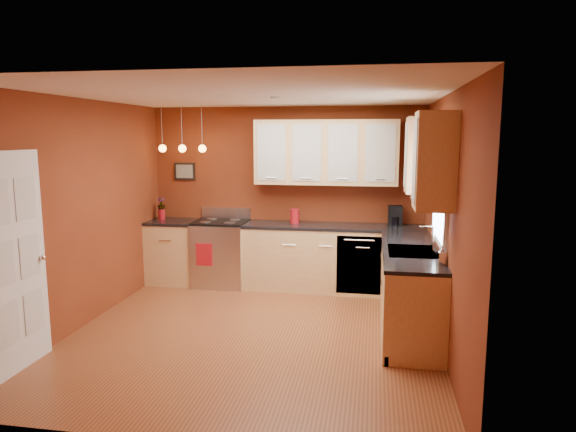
% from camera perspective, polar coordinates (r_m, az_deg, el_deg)
% --- Properties ---
extents(floor, '(4.20, 4.20, 0.00)m').
position_cam_1_polar(floor, '(5.87, -3.81, -12.90)').
color(floor, '#96532B').
rests_on(floor, ground).
extents(ceiling, '(4.00, 4.20, 0.02)m').
position_cam_1_polar(ceiling, '(5.47, -4.09, 13.28)').
color(ceiling, white).
rests_on(ceiling, wall_back).
extents(wall_back, '(4.00, 0.02, 2.60)m').
position_cam_1_polar(wall_back, '(7.56, -0.22, 2.22)').
color(wall_back, maroon).
rests_on(wall_back, floor).
extents(wall_front, '(4.00, 0.02, 2.60)m').
position_cam_1_polar(wall_front, '(3.56, -11.92, -5.60)').
color(wall_front, maroon).
rests_on(wall_front, floor).
extents(wall_left, '(0.02, 4.20, 2.60)m').
position_cam_1_polar(wall_left, '(6.30, -21.93, 0.22)').
color(wall_left, maroon).
rests_on(wall_left, floor).
extents(wall_right, '(0.02, 4.20, 2.60)m').
position_cam_1_polar(wall_right, '(5.42, 17.08, -0.83)').
color(wall_right, maroon).
rests_on(wall_right, floor).
extents(base_cabinets_back_left, '(0.70, 0.60, 0.90)m').
position_cam_1_polar(base_cabinets_back_left, '(7.88, -12.54, -4.01)').
color(base_cabinets_back_left, '#E6C17B').
rests_on(base_cabinets_back_left, floor).
extents(base_cabinets_back_right, '(2.54, 0.60, 0.90)m').
position_cam_1_polar(base_cabinets_back_right, '(7.33, 5.03, -4.79)').
color(base_cabinets_back_right, '#E6C17B').
rests_on(base_cabinets_back_right, floor).
extents(base_cabinets_right, '(0.60, 2.10, 0.90)m').
position_cam_1_polar(base_cabinets_right, '(6.02, 13.30, -8.05)').
color(base_cabinets_right, '#E6C17B').
rests_on(base_cabinets_right, floor).
extents(counter_back_left, '(0.70, 0.62, 0.04)m').
position_cam_1_polar(counter_back_left, '(7.79, -12.66, -0.63)').
color(counter_back_left, black).
rests_on(counter_back_left, base_cabinets_back_left).
extents(counter_back_right, '(2.54, 0.62, 0.04)m').
position_cam_1_polar(counter_back_right, '(7.23, 5.08, -1.17)').
color(counter_back_right, black).
rests_on(counter_back_right, base_cabinets_back_right).
extents(counter_right, '(0.62, 2.10, 0.04)m').
position_cam_1_polar(counter_right, '(5.90, 13.46, -3.67)').
color(counter_right, black).
rests_on(counter_right, base_cabinets_right).
extents(gas_range, '(0.76, 0.64, 1.11)m').
position_cam_1_polar(gas_range, '(7.63, -7.45, -4.05)').
color(gas_range, silver).
rests_on(gas_range, floor).
extents(dishwasher_front, '(0.60, 0.02, 0.80)m').
position_cam_1_polar(dishwasher_front, '(7.03, 7.86, -5.43)').
color(dishwasher_front, silver).
rests_on(dishwasher_front, base_cabinets_back_right).
extents(sink, '(0.50, 0.70, 0.33)m').
position_cam_1_polar(sink, '(5.76, 13.58, -4.04)').
color(sink, '#99999F').
rests_on(sink, counter_right).
extents(window, '(0.06, 1.02, 1.22)m').
position_cam_1_polar(window, '(5.66, 16.62, 3.55)').
color(window, white).
rests_on(window, wall_right).
extents(door_left_wall, '(0.12, 0.82, 2.05)m').
position_cam_1_polar(door_left_wall, '(5.36, -28.16, -4.60)').
color(door_left_wall, white).
rests_on(door_left_wall, floor).
extents(upper_cabinets_back, '(2.00, 0.35, 0.90)m').
position_cam_1_polar(upper_cabinets_back, '(7.26, 4.24, 7.06)').
color(upper_cabinets_back, '#E6C17B').
rests_on(upper_cabinets_back, wall_back).
extents(upper_cabinets_right, '(0.35, 1.95, 0.90)m').
position_cam_1_polar(upper_cabinets_right, '(5.66, 15.19, 6.26)').
color(upper_cabinets_right, '#E6C17B').
rests_on(upper_cabinets_right, wall_right).
extents(wall_picture, '(0.32, 0.03, 0.26)m').
position_cam_1_polar(wall_picture, '(7.92, -11.40, 4.89)').
color(wall_picture, black).
rests_on(wall_picture, wall_back).
extents(pendant_lights, '(0.71, 0.11, 0.66)m').
position_cam_1_polar(pendant_lights, '(7.56, -11.67, 7.42)').
color(pendant_lights, '#99999F').
rests_on(pendant_lights, ceiling).
extents(red_canister, '(0.14, 0.14, 0.20)m').
position_cam_1_polar(red_canister, '(7.33, 0.76, -0.02)').
color(red_canister, '#AC121B').
rests_on(red_canister, counter_back_right).
extents(red_vase, '(0.10, 0.10, 0.16)m').
position_cam_1_polar(red_vase, '(7.90, -13.86, 0.18)').
color(red_vase, '#AC121B').
rests_on(red_vase, counter_back_left).
extents(flowers, '(0.14, 0.14, 0.20)m').
position_cam_1_polar(flowers, '(7.87, -13.90, 1.31)').
color(flowers, '#AC121B').
rests_on(flowers, red_vase).
extents(coffee_maker, '(0.20, 0.19, 0.28)m').
position_cam_1_polar(coffee_maker, '(7.33, 11.81, -0.02)').
color(coffee_maker, black).
rests_on(coffee_maker, counter_back_right).
extents(soap_pump, '(0.10, 0.10, 0.19)m').
position_cam_1_polar(soap_pump, '(5.22, 16.75, -4.16)').
color(soap_pump, white).
rests_on(soap_pump, counter_right).
extents(dish_towel, '(0.23, 0.02, 0.32)m').
position_cam_1_polar(dish_towel, '(7.36, -9.31, -4.26)').
color(dish_towel, '#AC121B').
rests_on(dish_towel, gas_range).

